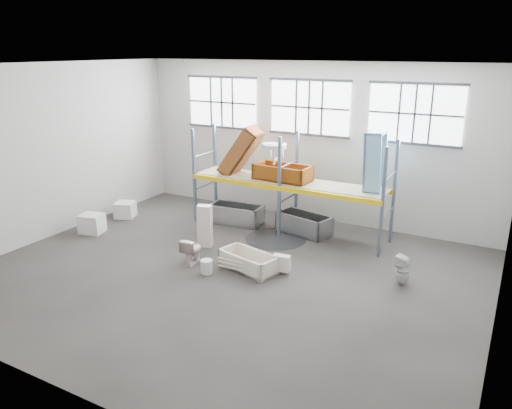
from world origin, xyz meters
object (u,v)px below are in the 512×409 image
Objects in this scene: bathtub_beige at (248,261)px; carton_near at (92,223)px; blue_tub_upright at (375,162)px; bucket at (207,267)px; steel_tub_right at (304,224)px; rust_tub_flat at (283,173)px; toilet_beige at (192,250)px; cistern_tall at (205,226)px; toilet_white at (403,270)px; steel_tub_left at (236,214)px.

carton_near is (-5.47, 0.02, 0.06)m from bathtub_beige.
blue_tub_upright reaches higher than bucket.
blue_tub_upright is at bearing 22.81° from carton_near.
blue_tub_upright is (1.98, 0.17, 2.10)m from steel_tub_right.
carton_near is (-4.96, -2.95, -1.54)m from rust_tub_flat.
toilet_beige reaches higher than bucket.
steel_tub_right is at bearing -122.42° from toilet_beige.
toilet_beige is at bearing -90.48° from cistern_tall.
toilet_beige is 3.80m from steel_tub_right.
carton_near is at bearing -165.76° from bathtub_beige.
toilet_white is 0.43× the size of rust_tub_flat.
cistern_tall is (-0.34, 1.12, 0.25)m from toilet_beige.
bucket is at bearing -8.60° from carton_near.
rust_tub_flat is (-0.70, -0.09, 1.52)m from steel_tub_right.
steel_tub_left is 1.02× the size of steel_tub_right.
toilet_white reaches higher than toilet_beige.
cistern_tall reaches higher than bathtub_beige.
cistern_tall is at bearing 171.71° from bathtub_beige.
rust_tub_flat is (0.98, 3.32, 1.47)m from toilet_beige.
carton_near is at bearing 174.04° from cistern_tall.
cistern_tall is 5.03m from blue_tub_upright.
bucket is at bearing -94.64° from rust_tub_flat.
bathtub_beige is at bearing -93.47° from steel_tub_right.
blue_tub_upright is at bearing 4.78° from steel_tub_right.
toilet_beige is 0.95× the size of toilet_white.
steel_tub_right is 0.98× the size of blue_tub_upright.
blue_tub_upright reaches higher than bathtub_beige.
rust_tub_flat is at bearing 114.16° from bathtub_beige.
bathtub_beige is at bearing -0.18° from carton_near.
cistern_tall is at bearing -121.11° from rust_tub_flat.
rust_tub_flat is 4.86× the size of bucket.
blue_tub_upright reaches higher than steel_tub_left.
toilet_beige is at bearing -116.22° from steel_tub_right.
bathtub_beige is 0.91× the size of steel_tub_left.
rust_tub_flat is at bearing -172.40° from steel_tub_right.
cistern_tall is at bearing -131.43° from steel_tub_right.
rust_tub_flat reaches higher than toilet_beige.
steel_tub_right is 2.45× the size of carton_near.
steel_tub_right reaches higher than bucket.
carton_near is at bearing -157.19° from blue_tub_upright.
bathtub_beige is 2.03m from cistern_tall.
bucket is (-4.41, -1.73, -0.19)m from toilet_white.
rust_tub_flat is 2.75m from blue_tub_upright.
cistern_tall reaches higher than carton_near.
toilet_white is at bearing -170.99° from toilet_beige.
blue_tub_upright is at bearing 70.53° from bathtub_beige.
rust_tub_flat reaches higher than cistern_tall.
steel_tub_right is (1.68, 3.41, -0.05)m from toilet_beige.
toilet_white is 9.14m from carton_near.
blue_tub_upright is (3.66, 3.58, 2.05)m from toilet_beige.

